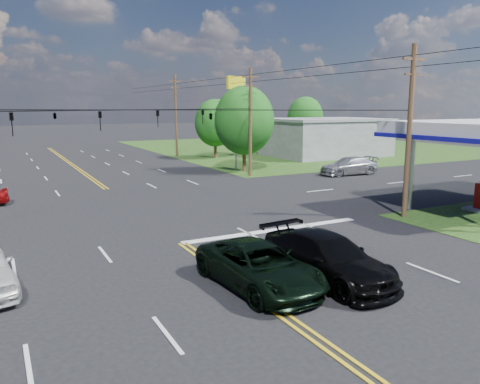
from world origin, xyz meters
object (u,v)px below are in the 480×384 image
suv_black (327,258)px  pole_right_far (176,115)px  tree_far_r (305,118)px  tree_right_a (244,120)px  retail_ne (325,138)px  pole_se (409,130)px  pole_ne (250,121)px  tree_right_b (215,123)px  pickup_dkgreen (259,266)px

suv_black → pole_right_far: bearing=71.6°
pole_right_far → tree_far_r: 21.10m
tree_right_a → suv_black: tree_right_a is taller
tree_right_a → tree_far_r: tree_right_a is taller
suv_black → tree_right_a: bearing=62.4°
retail_ne → pole_se: bearing=-120.4°
pole_ne → tree_right_b: pole_ne is taller
pickup_dkgreen → tree_right_a: bearing=58.8°
retail_ne → pole_ne: pole_ne is taller
pole_ne → suv_black: pole_ne is taller
retail_ne → tree_right_a: size_ratio=1.71×
retail_ne → suv_black: size_ratio=2.43×
pole_ne → tree_far_r: 29.70m
retail_ne → pole_right_far: 19.02m
pole_ne → pickup_dkgreen: size_ratio=1.73×
tree_far_r → pickup_dkgreen: bearing=-127.2°
pole_se → pole_right_far: (0.00, 37.00, 0.25)m
tree_far_r → suv_black: bearing=-124.7°
pole_right_far → tree_right_a: 16.03m
tree_right_a → pickup_dkgreen: tree_right_a is taller
pole_ne → tree_right_b: bearing=76.9°
pickup_dkgreen → suv_black: size_ratio=0.95×
tree_far_r → pickup_dkgreen: 55.58m
retail_ne → pole_right_far: pole_right_far is taller
pole_right_far → pickup_dkgreen: bearing=-106.5°
pole_ne → tree_right_a: pole_ne is taller
tree_right_a → tree_right_b: bearing=78.2°
tree_right_b → tree_far_r: bearing=18.9°
tree_right_a → pole_se: bearing=-92.7°
tree_right_a → suv_black: size_ratio=1.42×
pole_se → pickup_dkgreen: size_ratio=1.73×
pole_se → pickup_dkgreen: 14.16m
pickup_dkgreen → pole_right_far: bearing=69.5°
retail_ne → suv_black: 44.02m
tree_right_b → suv_black: 41.17m
retail_ne → tree_right_b: size_ratio=1.98×
tree_right_b → suv_black: size_ratio=1.23×
retail_ne → pickup_dkgreen: (-29.50, -34.19, -1.44)m
pole_se → tree_far_r: size_ratio=1.25×
tree_right_b → pickup_dkgreen: size_ratio=1.29×
retail_ne → tree_far_r: (4.00, 10.00, 2.34)m
pole_se → tree_right_b: 33.19m
pole_ne → tree_far_r: size_ratio=1.25×
tree_right_a → suv_black: 29.20m
pole_ne → pickup_dkgreen: bearing=-118.3°
pole_se → pole_ne: (0.00, 18.00, 0.00)m
pole_ne → tree_right_b: size_ratio=1.34×
pole_right_far → pickup_dkgreen: (-12.50, -42.19, -4.40)m
tree_right_a → retail_ne: bearing=26.6°
retail_ne → tree_far_r: size_ratio=1.83×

